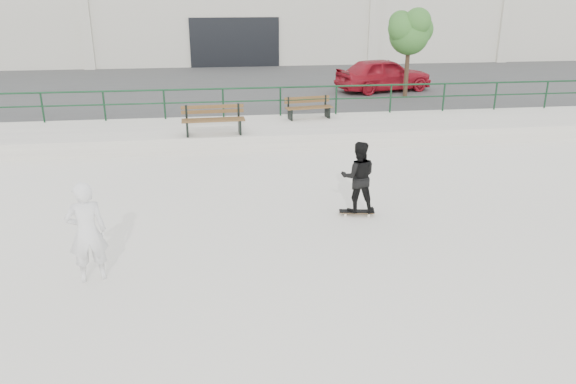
{
  "coord_description": "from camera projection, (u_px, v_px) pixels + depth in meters",
  "views": [
    {
      "loc": [
        -1.32,
        -8.64,
        4.8
      ],
      "look_at": [
        0.1,
        2.0,
        0.86
      ],
      "focal_mm": 35.0,
      "sensor_mm": 36.0,
      "label": 1
    }
  ],
  "objects": [
    {
      "name": "ground",
      "position": [
        298.0,
        277.0,
        9.85
      ],
      "size": [
        120.0,
        120.0,
        0.0
      ],
      "primitive_type": "plane",
      "color": "beige",
      "rests_on": "ground"
    },
    {
      "name": "bench_right",
      "position": [
        309.0,
        108.0,
        19.34
      ],
      "size": [
        1.67,
        0.7,
        0.75
      ],
      "rotation": [
        0.0,
        0.0,
        0.15
      ],
      "color": "brown",
      "rests_on": "ledge"
    },
    {
      "name": "seated_skater",
      "position": [
        87.0,
        232.0,
        9.47
      ],
      "size": [
        0.74,
        0.59,
        1.79
      ],
      "primitive_type": "imported",
      "rotation": [
        0.0,
        0.0,
        3.41
      ],
      "color": "white",
      "rests_on": "ground"
    },
    {
      "name": "bench_left",
      "position": [
        213.0,
        120.0,
        17.24
      ],
      "size": [
        1.94,
        0.64,
        0.89
      ],
      "rotation": [
        0.0,
        0.0,
        0.04
      ],
      "color": "brown",
      "rests_on": "ledge"
    },
    {
      "name": "parking_strip",
      "position": [
        241.0,
        89.0,
        26.52
      ],
      "size": [
        60.0,
        14.0,
        0.5
      ],
      "primitive_type": "cube",
      "color": "#3F3F3F",
      "rests_on": "ground"
    },
    {
      "name": "standing_skater",
      "position": [
        358.0,
        177.0,
        12.23
      ],
      "size": [
        0.85,
        0.71,
        1.59
      ],
      "primitive_type": "imported",
      "rotation": [
        0.0,
        0.0,
        2.99
      ],
      "color": "black",
      "rests_on": "skateboard"
    },
    {
      "name": "skateboard",
      "position": [
        357.0,
        212.0,
        12.51
      ],
      "size": [
        0.8,
        0.33,
        0.09
      ],
      "rotation": [
        0.0,
        0.0,
        -0.17
      ],
      "color": "black",
      "rests_on": "ground"
    },
    {
      "name": "ledge",
      "position": [
        255.0,
        132.0,
        18.61
      ],
      "size": [
        30.0,
        3.0,
        0.5
      ],
      "primitive_type": "cube",
      "color": "silver",
      "rests_on": "ground"
    },
    {
      "name": "red_car",
      "position": [
        384.0,
        74.0,
        24.32
      ],
      "size": [
        4.48,
        2.66,
        1.43
      ],
      "primitive_type": "imported",
      "rotation": [
        0.0,
        0.0,
        1.82
      ],
      "color": "maroon",
      "rests_on": "parking_strip"
    },
    {
      "name": "railing",
      "position": [
        252.0,
        95.0,
        19.48
      ],
      "size": [
        28.0,
        0.06,
        1.03
      ],
      "color": "#153921",
      "rests_on": "ledge"
    },
    {
      "name": "tree",
      "position": [
        410.0,
        30.0,
        22.44
      ],
      "size": [
        1.99,
        1.77,
        3.54
      ],
      "color": "#473623",
      "rests_on": "parking_strip"
    }
  ]
}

